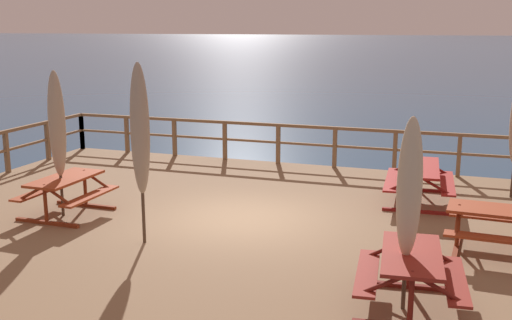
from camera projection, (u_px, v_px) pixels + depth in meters
name	position (u px, v px, depth m)	size (l,w,h in m)	color
ground_plane	(244.00, 258.00, 12.09)	(600.00, 600.00, 0.00)	navy
wooden_deck	(244.00, 238.00, 12.00)	(14.23, 10.02, 0.82)	#846647
railing_waterside_far	(306.00, 138.00, 16.24)	(14.03, 0.10, 1.09)	brown
picnic_table_mid_centre	(508.00, 222.00, 9.88)	(1.94, 1.49, 0.78)	#993819
picnic_table_back_left	(420.00, 176.00, 12.92)	(1.52, 2.16, 0.78)	maroon
picnic_table_mid_right	(411.00, 269.00, 8.02)	(1.55, 1.75, 0.78)	maroon
picnic_table_back_right	(66.00, 188.00, 12.00)	(1.43, 1.63, 0.78)	#993819
patio_umbrella_short_back	(140.00, 130.00, 10.16)	(0.32, 0.32, 3.09)	#4C3828
patio_umbrella_tall_back_right	(409.00, 189.00, 7.75)	(0.32, 0.32, 2.57)	#4C3828
patio_umbrella_short_mid	(57.00, 125.00, 11.69)	(0.32, 0.32, 2.84)	#4C3828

